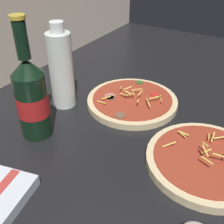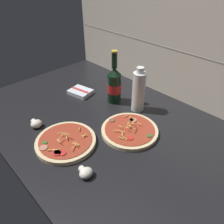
# 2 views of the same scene
# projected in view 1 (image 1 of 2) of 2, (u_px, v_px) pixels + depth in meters

# --- Properties ---
(counter_slab) EXTENTS (1.60, 0.90, 0.03)m
(counter_slab) POSITION_uv_depth(u_px,v_px,m) (135.00, 120.00, 0.78)
(counter_slab) COLOR black
(counter_slab) RESTS_ON ground
(pizza_near) EXTENTS (0.26, 0.26, 0.05)m
(pizza_near) POSITION_uv_depth(u_px,v_px,m) (207.00, 161.00, 0.61)
(pizza_near) COLOR beige
(pizza_near) RESTS_ON counter_slab
(pizza_far) EXTENTS (0.26, 0.26, 0.05)m
(pizza_far) POSITION_uv_depth(u_px,v_px,m) (132.00, 101.00, 0.82)
(pizza_far) COLOR beige
(pizza_far) RESTS_ON counter_slab
(beer_bottle) EXTENTS (0.08, 0.08, 0.29)m
(beer_bottle) POSITION_uv_depth(u_px,v_px,m) (32.00, 97.00, 0.66)
(beer_bottle) COLOR black
(beer_bottle) RESTS_ON counter_slab
(oil_bottle) EXTENTS (0.07, 0.07, 0.24)m
(oil_bottle) POSITION_uv_depth(u_px,v_px,m) (61.00, 69.00, 0.77)
(oil_bottle) COLOR silver
(oil_bottle) RESTS_ON counter_slab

